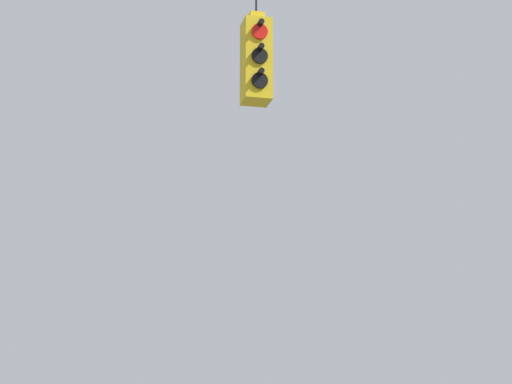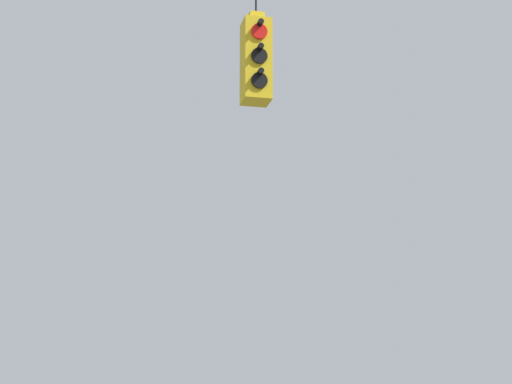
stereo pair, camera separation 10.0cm
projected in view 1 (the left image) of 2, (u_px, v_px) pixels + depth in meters
traffic_light_near_right_pole at (256, 59)px, 9.65m from camera, size 0.34×0.58×2.70m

